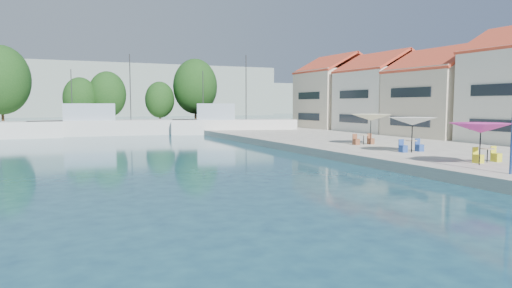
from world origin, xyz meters
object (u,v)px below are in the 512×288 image
trawler_04 (231,125)px  umbrella_cream (371,117)px  trawler_03 (111,126)px  umbrella_pink (481,128)px  umbrella_white (412,121)px

trawler_04 → umbrella_cream: bearing=-68.7°
trawler_03 → umbrella_pink: size_ratio=6.36×
trawler_03 → umbrella_white: (14.28, -35.26, 1.55)m
trawler_04 → trawler_03: bearing=179.3°
umbrella_white → umbrella_cream: size_ratio=0.96×
umbrella_pink → umbrella_cream: umbrella_cream is taller
umbrella_white → umbrella_cream: 5.97m
trawler_03 → trawler_04: size_ratio=1.23×
trawler_03 → umbrella_cream: bearing=-56.7°
trawler_04 → umbrella_white: 30.78m
umbrella_cream → trawler_04: bearing=94.0°
trawler_03 → trawler_04: 14.62m
trawler_03 → trawler_04: (13.90, -4.52, 0.00)m
trawler_03 → umbrella_white: trawler_03 is taller
trawler_04 → umbrella_pink: size_ratio=5.15×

